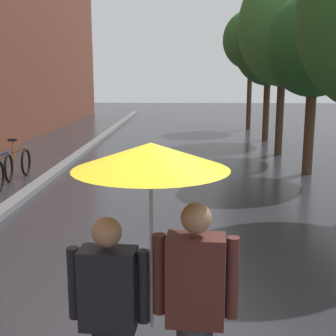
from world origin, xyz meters
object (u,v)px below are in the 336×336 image
couple_under_umbrella (152,251)px  street_tree_4 (269,44)px  street_tree_2 (314,46)px  parked_bicycle_6 (6,161)px  street_tree_5 (251,40)px  street_tree_3 (284,27)px

couple_under_umbrella → street_tree_4: bearing=77.3°
street_tree_2 → street_tree_4: street_tree_4 is taller
street_tree_4 → parked_bicycle_6: (-7.82, -6.69, -3.34)m
street_tree_2 → street_tree_4: (-0.05, 6.18, 0.44)m
street_tree_5 → parked_bicycle_6: 13.67m
street_tree_4 → parked_bicycle_6: size_ratio=4.81×
parked_bicycle_6 → couple_under_umbrella: size_ratio=0.52×
street_tree_4 → couple_under_umbrella: street_tree_4 is taller
street_tree_4 → street_tree_5: bearing=91.9°
parked_bicycle_6 → couple_under_umbrella: couple_under_umbrella is taller
parked_bicycle_6 → street_tree_2: bearing=3.7°
street_tree_5 → couple_under_umbrella: 19.62m
street_tree_4 → street_tree_2: bearing=-89.5°
street_tree_3 → street_tree_4: street_tree_3 is taller
street_tree_2 → street_tree_4: size_ratio=0.87×
street_tree_2 → street_tree_4: 6.20m
parked_bicycle_6 → street_tree_4: bearing=40.5°
couple_under_umbrella → street_tree_2: bearing=69.0°
street_tree_3 → couple_under_umbrella: 12.64m
street_tree_3 → parked_bicycle_6: bearing=-156.0°
couple_under_umbrella → street_tree_5: bearing=80.3°
street_tree_2 → parked_bicycle_6: street_tree_2 is taller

